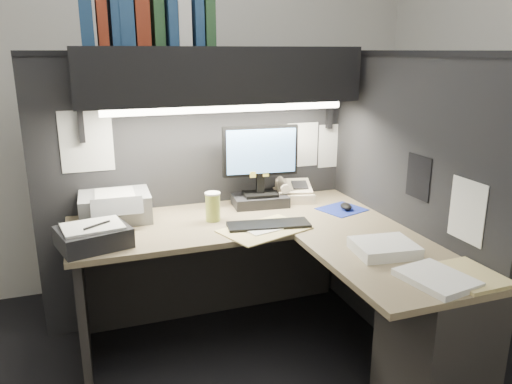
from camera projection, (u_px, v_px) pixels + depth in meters
wall_back at (174, 93)px, 3.41m from camera, size 3.50×0.04×2.70m
partition_back at (200, 191)px, 3.06m from camera, size 1.90×0.06×1.60m
partition_right at (404, 210)px, 2.68m from camera, size 0.06×1.50×1.60m
desk at (325, 302)px, 2.44m from camera, size 1.70×1.53×0.73m
overhead_shelf at (220, 75)px, 2.73m from camera, size 1.55×0.34×0.30m
task_light_tube at (228, 109)px, 2.65m from camera, size 1.32×0.04×0.04m
monitor at (260, 175)px, 2.95m from camera, size 0.45×0.23×0.48m
keyboard at (269, 225)px, 2.63m from camera, size 0.45×0.21×0.02m
mousepad at (342, 209)px, 2.92m from camera, size 0.29×0.28×0.00m
mouse at (346, 206)px, 2.91m from camera, size 0.08×0.11×0.04m
telephone at (293, 192)px, 3.11m from camera, size 0.28×0.29×0.09m
coffee_cup at (213, 208)px, 2.72m from camera, size 0.08×0.08×0.15m
printer at (115, 206)px, 2.74m from camera, size 0.38×0.33×0.15m
notebook_stack at (93, 237)px, 2.37m from camera, size 0.37×0.33×0.09m
open_folder at (265, 230)px, 2.59m from camera, size 0.51×0.41×0.01m
paper_stack_a at (384, 248)px, 2.29m from camera, size 0.30×0.26×0.05m
paper_stack_b at (437, 279)px, 2.01m from camera, size 0.27×0.32×0.03m
manila_stack at (469, 275)px, 2.05m from camera, size 0.24×0.30×0.02m
binder_row at (147, 17)px, 2.53m from camera, size 0.66×0.25×0.31m
pinned_papers at (282, 158)px, 2.78m from camera, size 1.76×1.31×0.51m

